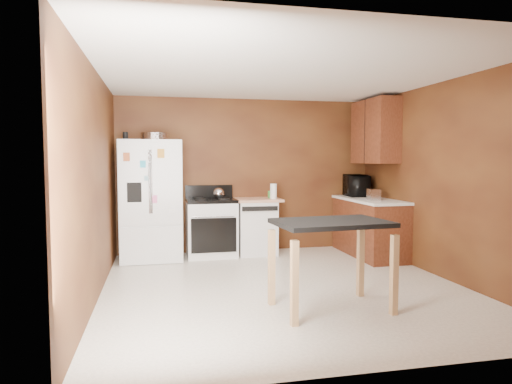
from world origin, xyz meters
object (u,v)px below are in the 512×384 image
object	(u,v)px
refrigerator	(151,200)
microwave	(356,186)
pen_cup	(125,136)
island	(331,235)
toaster	(374,194)
kettle	(219,193)
paper_towel	(273,191)
gas_range	(211,227)
dishwasher	(256,226)
roasting_pan	(155,137)
green_canister	(271,194)

from	to	relation	value
refrigerator	microwave	bearing A→B (deg)	1.73
pen_cup	island	world-z (taller)	pen_cup
toaster	kettle	bearing A→B (deg)	169.63
paper_towel	toaster	xyz separation A→B (m)	(1.42, -0.60, -0.03)
pen_cup	island	bearing A→B (deg)	-51.55
gas_range	island	distance (m)	2.96
dishwasher	gas_range	bearing A→B (deg)	-178.06
toaster	microwave	xyz separation A→B (m)	(0.06, 0.76, 0.08)
refrigerator	gas_range	size ratio (longest dim) A/B	1.64
pen_cup	dishwasher	bearing A→B (deg)	4.03
island	pen_cup	bearing A→B (deg)	128.45
dishwasher	roasting_pan	bearing A→B (deg)	-178.60
roasting_pan	island	world-z (taller)	roasting_pan
dishwasher	paper_towel	bearing A→B (deg)	-30.36
gas_range	kettle	bearing A→B (deg)	-24.05
refrigerator	island	xyz separation A→B (m)	(1.79, -2.75, -0.14)
green_canister	refrigerator	bearing A→B (deg)	-175.30
kettle	dishwasher	world-z (taller)	kettle
toaster	dishwasher	bearing A→B (deg)	161.98
paper_towel	dishwasher	world-z (taller)	paper_towel
dishwasher	green_canister	bearing A→B (deg)	14.87
pen_cup	gas_range	distance (m)	1.88
kettle	microwave	world-z (taller)	microwave
kettle	toaster	xyz separation A→B (m)	(2.27, -0.67, -0.00)
toaster	microwave	world-z (taller)	microwave
microwave	refrigerator	bearing A→B (deg)	98.78
roasting_pan	dishwasher	size ratio (longest dim) A/B	0.49
pen_cup	toaster	bearing A→B (deg)	-9.40
microwave	island	world-z (taller)	microwave
microwave	dishwasher	size ratio (longest dim) A/B	0.66
paper_towel	toaster	bearing A→B (deg)	-22.82
pen_cup	refrigerator	xyz separation A→B (m)	(0.35, 0.05, -0.96)
toaster	refrigerator	size ratio (longest dim) A/B	0.13
kettle	toaster	world-z (taller)	kettle
roasting_pan	dishwasher	distance (m)	2.10
kettle	paper_towel	bearing A→B (deg)	-4.87
gas_range	dishwasher	size ratio (longest dim) A/B	1.24
paper_towel	microwave	bearing A→B (deg)	6.34
kettle	microwave	bearing A→B (deg)	2.23
paper_towel	gas_range	bearing A→B (deg)	172.76
green_canister	toaster	xyz separation A→B (m)	(1.40, -0.81, 0.04)
kettle	refrigerator	bearing A→B (deg)	-179.42
green_canister	refrigerator	distance (m)	1.91
gas_range	green_canister	bearing A→B (deg)	5.52
paper_towel	dishwasher	distance (m)	0.63
pen_cup	gas_range	world-z (taller)	pen_cup
roasting_pan	microwave	size ratio (longest dim) A/B	0.75
refrigerator	pen_cup	bearing A→B (deg)	-171.19
roasting_pan	gas_range	size ratio (longest dim) A/B	0.40
microwave	refrigerator	distance (m)	3.36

